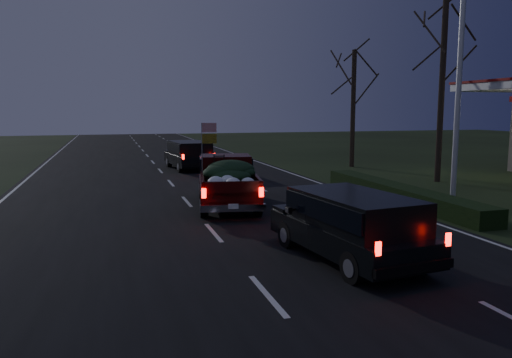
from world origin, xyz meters
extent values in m
plane|color=black|center=(0.00, 0.00, 0.00)|extent=(120.00, 120.00, 0.00)
cube|color=black|center=(0.00, 0.00, 0.01)|extent=(14.00, 120.00, 0.02)
cube|color=black|center=(7.80, 3.00, 0.30)|extent=(1.00, 10.00, 0.60)
cylinder|color=silver|center=(9.50, 2.00, 4.50)|extent=(0.20, 0.20, 9.00)
cylinder|color=black|center=(12.50, 7.00, 4.25)|extent=(0.28, 0.28, 8.50)
cylinder|color=black|center=(11.50, 14.00, 3.50)|extent=(0.28, 0.28, 7.00)
cube|color=black|center=(1.30, 3.83, 0.59)|extent=(2.75, 5.17, 0.54)
cube|color=black|center=(1.44, 4.70, 1.33)|extent=(2.05, 1.85, 0.88)
cube|color=black|center=(1.44, 4.70, 1.43)|extent=(2.13, 1.77, 0.54)
cube|color=black|center=(1.09, 2.57, 0.88)|extent=(2.25, 3.01, 0.06)
ellipsoid|color=black|center=(1.22, 3.05, 1.33)|extent=(1.84, 2.00, 0.59)
cylinder|color=gray|center=(0.43, 3.97, 2.02)|extent=(0.03, 0.03, 1.97)
cube|color=red|center=(0.69, 3.93, 2.83)|extent=(0.51, 0.10, 0.33)
cube|color=gold|center=(0.69, 3.93, 2.44)|extent=(0.51, 0.10, 0.33)
cube|color=black|center=(1.69, 15.48, 0.60)|extent=(2.35, 4.78, 0.58)
cube|color=black|center=(1.71, 15.24, 1.25)|extent=(2.11, 3.52, 0.77)
cube|color=black|center=(1.71, 15.24, 1.33)|extent=(2.20, 3.44, 0.46)
cube|color=black|center=(2.49, -3.32, 0.58)|extent=(2.38, 4.65, 0.56)
cube|color=black|center=(2.52, -3.55, 1.21)|extent=(2.13, 3.44, 0.74)
cube|color=black|center=(2.52, -3.55, 1.28)|extent=(2.21, 3.36, 0.45)
cube|color=black|center=(1.30, -2.58, 1.10)|extent=(0.12, 0.21, 0.15)
camera|label=1|loc=(-2.73, -13.50, 3.45)|focal=35.00mm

